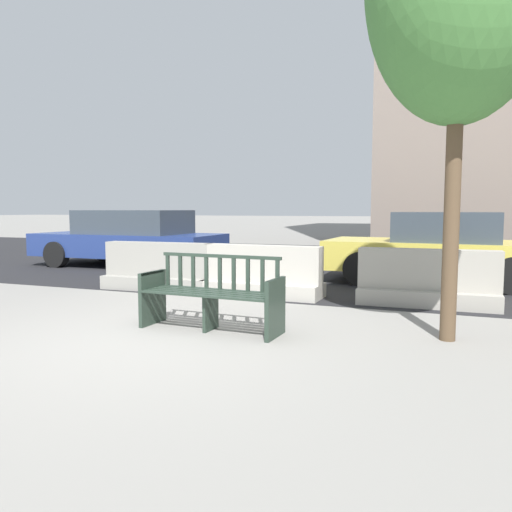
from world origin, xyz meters
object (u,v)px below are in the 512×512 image
at_px(street_bench, 212,297).
at_px(car_sedan_mid, 130,238).
at_px(jersey_barrier_centre, 262,275).
at_px(car_taxi_near, 439,249).
at_px(jersey_barrier_right, 427,283).
at_px(jersey_barrier_left, 159,270).

distance_m(street_bench, car_sedan_mid, 7.16).
relative_size(street_bench, jersey_barrier_centre, 0.85).
distance_m(street_bench, car_taxi_near, 5.47).
bearing_deg(jersey_barrier_right, jersey_barrier_centre, -177.72).
bearing_deg(jersey_barrier_right, car_taxi_near, 87.25).
bearing_deg(street_bench, jersey_barrier_left, 132.85).
bearing_deg(jersey_barrier_centre, jersey_barrier_right, 2.28).
bearing_deg(car_taxi_near, jersey_barrier_left, -151.50).
bearing_deg(car_sedan_mid, car_taxi_near, -3.06).
bearing_deg(jersey_barrier_centre, jersey_barrier_left, -179.42).
xyz_separation_m(jersey_barrier_centre, jersey_barrier_left, (-1.95, -0.02, 0.00)).
relative_size(jersey_barrier_right, car_sedan_mid, 0.42).
height_order(jersey_barrier_right, car_sedan_mid, car_sedan_mid).
bearing_deg(street_bench, car_sedan_mid, 132.53).
bearing_deg(street_bench, car_taxi_near, 63.44).
height_order(jersey_barrier_right, car_taxi_near, car_taxi_near).
relative_size(jersey_barrier_left, car_taxi_near, 0.48).
relative_size(street_bench, car_sedan_mid, 0.36).
relative_size(jersey_barrier_centre, car_taxi_near, 0.48).
distance_m(car_taxi_near, car_sedan_mid, 7.29).
height_order(street_bench, jersey_barrier_left, street_bench).
relative_size(car_taxi_near, car_sedan_mid, 0.88).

